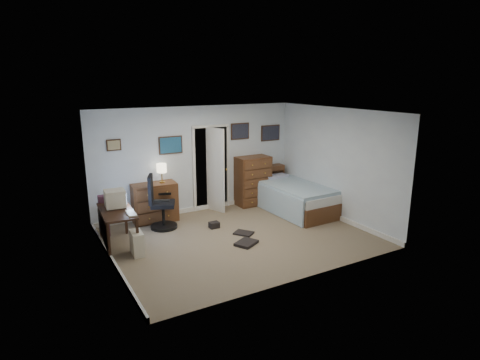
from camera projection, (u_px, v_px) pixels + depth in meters
name	position (u px, v px, depth m)	size (l,w,h in m)	color
floor	(239.00, 238.00, 8.07)	(5.00, 4.00, 0.02)	#84725B
computer_desk	(112.00, 219.00, 7.49)	(0.66, 1.28, 0.72)	#321C10
crt_monitor	(115.00, 199.00, 7.58)	(0.39, 0.37, 0.35)	beige
keyboard	(131.00, 213.00, 7.27)	(0.14, 0.38, 0.02)	beige
pc_tower	(137.00, 243.00, 7.24)	(0.22, 0.42, 0.43)	beige
office_chair	(160.00, 208.00, 8.46)	(0.74, 0.74, 1.17)	black
media_stack	(104.00, 216.00, 8.05)	(0.17, 0.17, 0.85)	maroon
low_dresser	(155.00, 202.00, 8.91)	(0.98, 0.49, 0.87)	brown
table_lamp	(162.00, 169.00, 8.82)	(0.23, 0.23, 0.42)	gold
doorway	(206.00, 166.00, 9.91)	(0.96, 1.12, 2.05)	black
tall_dresser	(253.00, 181.00, 10.06)	(0.83, 0.49, 1.23)	brown
headboard_bookcase	(266.00, 182.00, 10.41)	(1.03, 0.28, 0.92)	brown
bed	(294.00, 197.00, 9.63)	(1.24, 2.24, 0.73)	brown
wall_posters	(219.00, 137.00, 9.58)	(4.38, 0.04, 0.60)	#331E11
floor_clutter	(236.00, 235.00, 8.08)	(0.70, 1.43, 0.13)	black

